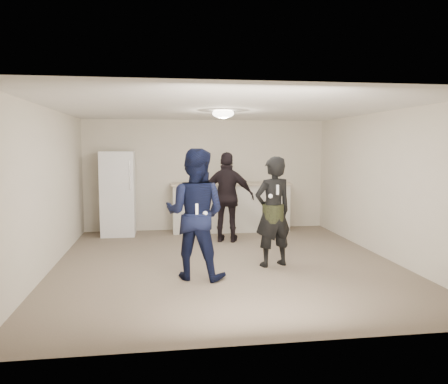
{
  "coord_description": "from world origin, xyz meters",
  "views": [
    {
      "loc": [
        -1.04,
        -6.94,
        1.91
      ],
      "look_at": [
        0.0,
        0.2,
        1.15
      ],
      "focal_mm": 35.0,
      "sensor_mm": 36.0,
      "label": 1
    }
  ],
  "objects": [
    {
      "name": "floor",
      "position": [
        0.0,
        0.0,
        0.0
      ],
      "size": [
        6.0,
        6.0,
        0.0
      ],
      "primitive_type": "plane",
      "color": "#6B5B4C",
      "rests_on": "ground"
    },
    {
      "name": "ceiling",
      "position": [
        0.0,
        0.0,
        2.5
      ],
      "size": [
        6.0,
        6.0,
        0.0
      ],
      "primitive_type": "plane",
      "rotation": [
        3.14,
        0.0,
        0.0
      ],
      "color": "silver",
      "rests_on": "wall_back"
    },
    {
      "name": "wall_back",
      "position": [
        0.0,
        3.0,
        1.25
      ],
      "size": [
        6.0,
        0.0,
        6.0
      ],
      "primitive_type": "plane",
      "rotation": [
        1.57,
        0.0,
        0.0
      ],
      "color": "beige",
      "rests_on": "floor"
    },
    {
      "name": "wall_front",
      "position": [
        0.0,
        -3.0,
        1.25
      ],
      "size": [
        6.0,
        0.0,
        6.0
      ],
      "primitive_type": "plane",
      "rotation": [
        -1.57,
        0.0,
        0.0
      ],
      "color": "beige",
      "rests_on": "floor"
    },
    {
      "name": "wall_left",
      "position": [
        -2.75,
        0.0,
        1.25
      ],
      "size": [
        0.0,
        6.0,
        6.0
      ],
      "primitive_type": "plane",
      "rotation": [
        1.57,
        0.0,
        1.57
      ],
      "color": "beige",
      "rests_on": "floor"
    },
    {
      "name": "wall_right",
      "position": [
        2.75,
        0.0,
        1.25
      ],
      "size": [
        0.0,
        6.0,
        6.0
      ],
      "primitive_type": "plane",
      "rotation": [
        1.57,
        0.0,
        -1.57
      ],
      "color": "beige",
      "rests_on": "floor"
    },
    {
      "name": "counter",
      "position": [
        0.51,
        2.67,
        0.53
      ],
      "size": [
        2.6,
        0.56,
        1.05
      ],
      "primitive_type": "cube",
      "color": "beige",
      "rests_on": "floor"
    },
    {
      "name": "counter_top",
      "position": [
        0.51,
        2.67,
        1.07
      ],
      "size": [
        2.68,
        0.64,
        0.04
      ],
      "primitive_type": "cube",
      "color": "beige",
      "rests_on": "counter"
    },
    {
      "name": "fridge",
      "position": [
        -1.95,
        2.6,
        0.9
      ],
      "size": [
        0.7,
        0.7,
        1.8
      ],
      "primitive_type": "cube",
      "color": "white",
      "rests_on": "floor"
    },
    {
      "name": "fridge_handle",
      "position": [
        -1.67,
        2.23,
        1.3
      ],
      "size": [
        0.02,
        0.02,
        0.6
      ],
      "primitive_type": "cylinder",
      "color": "white",
      "rests_on": "fridge"
    },
    {
      "name": "ceiling_dome",
      "position": [
        0.0,
        0.3,
        2.45
      ],
      "size": [
        0.36,
        0.36,
        0.16
      ],
      "primitive_type": "ellipsoid",
      "color": "white",
      "rests_on": "ceiling"
    },
    {
      "name": "shaker",
      "position": [
        -0.13,
        2.66,
        1.18
      ],
      "size": [
        0.08,
        0.08,
        0.17
      ],
      "primitive_type": "cylinder",
      "color": "silver",
      "rests_on": "counter_top"
    },
    {
      "name": "man",
      "position": [
        -0.56,
        -0.74,
        0.94
      ],
      "size": [
        1.11,
        1.0,
        1.88
      ],
      "primitive_type": "imported",
      "rotation": [
        0.0,
        0.0,
        2.76
      ],
      "color": "#0E153C",
      "rests_on": "floor"
    },
    {
      "name": "woman",
      "position": [
        0.72,
        -0.28,
        0.87
      ],
      "size": [
        0.73,
        0.59,
        1.75
      ],
      "primitive_type": "imported",
      "rotation": [
        0.0,
        0.0,
        3.44
      ],
      "color": "black",
      "rests_on": "floor"
    },
    {
      "name": "camo_shorts",
      "position": [
        0.72,
        -0.28,
        0.85
      ],
      "size": [
        0.34,
        0.34,
        0.28
      ],
      "primitive_type": "cylinder",
      "color": "#2A3216",
      "rests_on": "woman"
    },
    {
      "name": "spectator",
      "position": [
        0.28,
        1.59,
        0.9
      ],
      "size": [
        1.13,
        0.71,
        1.79
      ],
      "primitive_type": "imported",
      "rotation": [
        0.0,
        0.0,
        2.86
      ],
      "color": "black",
      "rests_on": "floor"
    },
    {
      "name": "remote_man",
      "position": [
        -0.56,
        -1.02,
        1.05
      ],
      "size": [
        0.04,
        0.04,
        0.15
      ],
      "primitive_type": "cube",
      "color": "white",
      "rests_on": "man"
    },
    {
      "name": "nunchuk_man",
      "position": [
        -0.44,
        -0.99,
        0.98
      ],
      "size": [
        0.07,
        0.07,
        0.07
      ],
      "primitive_type": "sphere",
      "color": "white",
      "rests_on": "man"
    },
    {
      "name": "remote_woman",
      "position": [
        0.72,
        -0.53,
        1.25
      ],
      "size": [
        0.04,
        0.04,
        0.15
      ],
      "primitive_type": "cube",
      "color": "silver",
      "rests_on": "woman"
    },
    {
      "name": "nunchuk_woman",
      "position": [
        0.62,
        -0.5,
        1.15
      ],
      "size": [
        0.07,
        0.07,
        0.07
      ],
      "primitive_type": "sphere",
      "color": "white",
      "rests_on": "woman"
    },
    {
      "name": "bottle_cluster",
      "position": [
        0.24,
        2.69,
        1.2
      ],
      "size": [
        0.72,
        0.37,
        0.28
      ],
      "color": "brown",
      "rests_on": "counter_top"
    }
  ]
}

